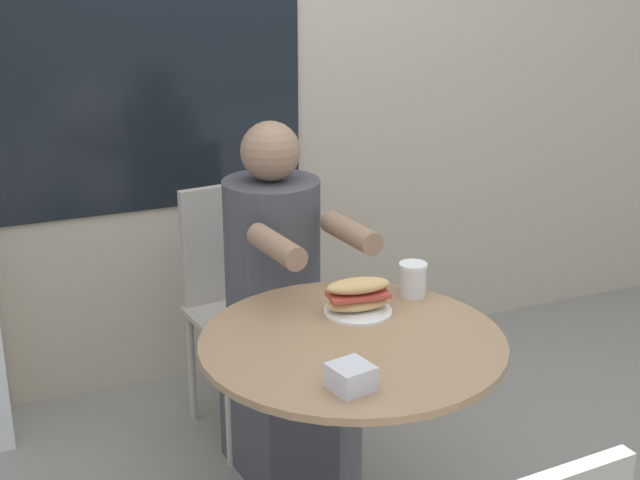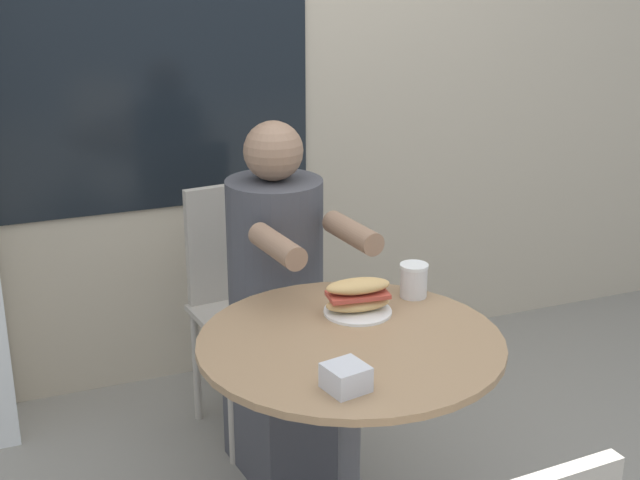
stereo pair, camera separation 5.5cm
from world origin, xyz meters
name	(u,v)px [view 1 (the left image)]	position (x,y,z in m)	size (l,w,h in m)	color
storefront_wall	(192,17)	(0.00, 1.37, 1.40)	(8.00, 0.09, 2.80)	#B7A88E
cafe_table	(352,403)	(0.00, 0.00, 0.53)	(0.79, 0.79, 0.72)	#997551
diner_chair	(240,286)	(0.00, 0.91, 0.52)	(0.42, 0.42, 0.87)	#ADA393
seated_diner	(278,325)	(0.01, 0.56, 0.51)	(0.35, 0.56, 1.17)	#424247
sandwich_on_plate	(358,297)	(0.08, 0.14, 0.76)	(0.19, 0.19, 0.10)	white
drink_cup	(413,279)	(0.28, 0.19, 0.77)	(0.08, 0.08, 0.10)	silver
napkin_box	(351,377)	(-0.12, -0.23, 0.75)	(0.11, 0.11, 0.06)	silver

